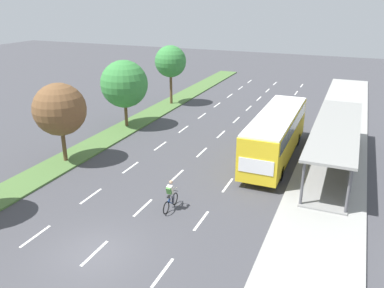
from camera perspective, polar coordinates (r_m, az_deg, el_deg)
ground_plane at (r=19.33m, az=-13.89°, el=-15.05°), size 140.00×140.00×0.00m
median_strip at (r=38.70m, az=-6.53°, el=3.98°), size 2.60×52.00×0.12m
sidewalk_right at (r=34.10m, az=20.23°, el=0.50°), size 4.50×52.00×0.15m
lane_divider_left at (r=34.91m, az=-1.24°, el=2.15°), size 0.14×46.92×0.01m
lane_divider_center at (r=33.71m, az=4.21°, el=1.42°), size 0.14×46.92×0.01m
lane_divider_right at (r=32.84m, az=9.99°, el=0.62°), size 0.14×46.92×0.01m
bus_shelter at (r=28.16m, az=20.49°, el=0.19°), size 2.90×13.77×2.86m
bus at (r=28.57m, az=12.01°, el=1.79°), size 2.54×11.29×3.37m
cyclist at (r=21.81m, az=-3.14°, el=-7.55°), size 0.46×1.82×1.71m
median_tree_second at (r=28.29m, az=-18.56°, el=4.74°), size 3.60×3.60×5.53m
median_tree_third at (r=35.08m, az=-9.76°, el=8.53°), size 4.11×4.11×5.83m
median_tree_fourth at (r=42.15m, az=-3.12°, el=11.80°), size 3.30×3.30×6.16m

